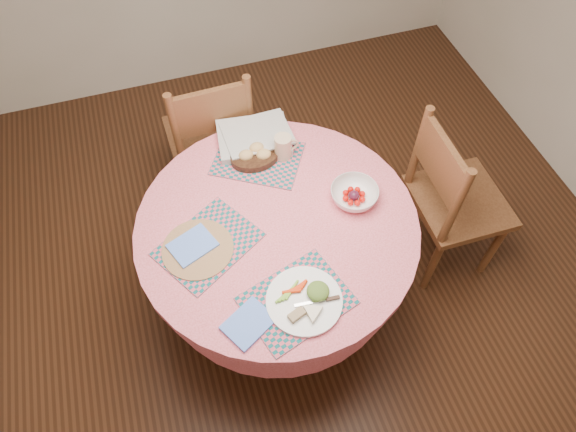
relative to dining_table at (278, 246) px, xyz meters
name	(u,v)px	position (x,y,z in m)	size (l,w,h in m)	color
ground	(279,299)	(0.00, 0.00, -0.56)	(4.00, 4.00, 0.00)	#331C0F
room_envelope	(271,29)	(0.00, 0.00, 1.16)	(4.01, 4.01, 2.71)	silver
dining_table	(278,246)	(0.00, 0.00, 0.00)	(1.24, 1.24, 0.75)	pink
chair_right	(451,199)	(0.92, 0.02, -0.03)	(0.45, 0.47, 1.00)	brown
chair_back	(212,137)	(-0.13, 0.81, -0.04)	(0.48, 0.46, 1.00)	brown
placemat_front	(297,301)	(-0.04, -0.38, 0.20)	(0.40, 0.30, 0.01)	#115C61
placemat_left	(208,244)	(-0.31, -0.02, 0.20)	(0.40, 0.30, 0.01)	#115C61
placemat_back	(258,159)	(0.02, 0.38, 0.20)	(0.40, 0.30, 0.01)	#115C61
wicker_trivet	(198,249)	(-0.36, -0.03, 0.20)	(0.30, 0.30, 0.01)	brown
napkin_near	(249,324)	(-0.24, -0.41, 0.20)	(0.18, 0.14, 0.01)	#618EFA
napkin_far	(193,246)	(-0.37, -0.01, 0.21)	(0.18, 0.14, 0.01)	#618EFA
dinner_plate	(306,300)	(0.00, -0.40, 0.21)	(0.30, 0.30, 0.05)	white
bread_bowl	(255,155)	(0.01, 0.38, 0.23)	(0.23, 0.23, 0.08)	black
latte_mug	(283,147)	(0.14, 0.36, 0.26)	(0.12, 0.08, 0.12)	beige
fruit_bowl	(354,195)	(0.36, 0.02, 0.23)	(0.22, 0.22, 0.07)	white
newspaper_stack	(254,137)	(0.04, 0.50, 0.22)	(0.37, 0.31, 0.04)	silver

